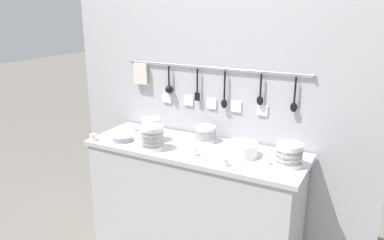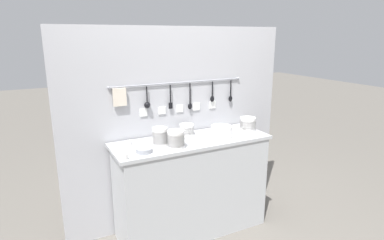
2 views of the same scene
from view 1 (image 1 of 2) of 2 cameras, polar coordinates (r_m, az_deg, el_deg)
counter at (r=2.60m, az=0.35°, el=-13.58°), size 1.43×0.49×0.91m
back_wall at (r=2.63m, az=3.16°, el=-1.48°), size 2.23×0.09×1.90m
bowl_stack_short_front at (r=2.51m, az=-6.23°, el=-1.48°), size 0.13×0.13×0.16m
bowl_stack_wide_centre at (r=2.49m, az=2.11°, el=-2.13°), size 0.13×0.13×0.11m
bowl_stack_nested_right at (r=2.37m, az=-6.02°, el=-2.68°), size 0.14×0.14×0.15m
bowl_stack_tall_left at (r=2.18m, az=14.57°, el=-5.18°), size 0.15×0.15×0.13m
plate_stack at (r=2.28m, az=7.53°, el=-4.46°), size 0.20×0.20×0.08m
steel_mixing_bowl at (r=2.56m, az=-10.56°, el=-2.76°), size 0.13×0.13×0.04m
cup_mid_row at (r=2.19m, az=11.23°, el=-6.12°), size 0.04×0.04×0.05m
cup_back_left at (r=2.14m, az=5.02°, el=-6.39°), size 0.04×0.04×0.05m
cup_beside_plates at (r=2.74m, az=-8.90°, el=-1.18°), size 0.04×0.04×0.05m
cup_centre at (r=2.61m, az=-14.82°, el=-2.54°), size 0.04×0.04×0.05m
cup_front_left at (r=2.27m, az=0.31°, el=-4.87°), size 0.04×0.04×0.05m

